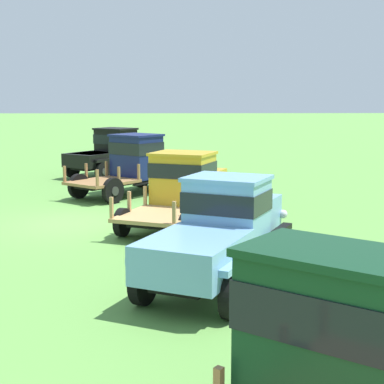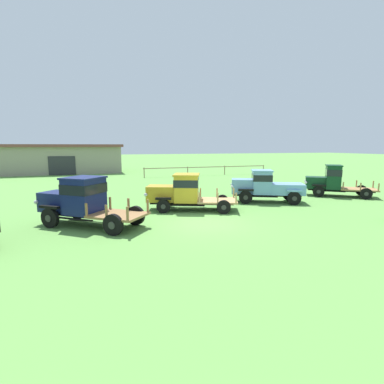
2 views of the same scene
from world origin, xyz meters
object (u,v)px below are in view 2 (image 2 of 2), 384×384
vintage_truck_back_of_row (331,181)px  vintage_truck_second_in_line (81,200)px  vintage_truck_far_side (266,186)px  vintage_truck_midrow_center (183,191)px  farm_shed (39,159)px

vintage_truck_back_of_row → vintage_truck_second_in_line: bearing=-170.6°
vintage_truck_second_in_line → vintage_truck_far_side: bearing=11.4°
vintage_truck_second_in_line → vintage_truck_back_of_row: vintage_truck_back_of_row is taller
vintage_truck_far_side → vintage_truck_back_of_row: bearing=5.4°
vintage_truck_midrow_center → vintage_truck_far_side: bearing=6.0°
vintage_truck_second_in_line → vintage_truck_back_of_row: (17.37, 2.87, -0.06)m
farm_shed → vintage_truck_back_of_row: 36.39m
vintage_truck_second_in_line → vintage_truck_back_of_row: 17.61m
farm_shed → vintage_truck_back_of_row: bearing=-50.0°
farm_shed → vintage_truck_far_side: (17.39, -28.44, -0.88)m
farm_shed → vintage_truck_second_in_line: bearing=-78.9°
vintage_truck_back_of_row → vintage_truck_far_side: bearing=-174.6°
vintage_truck_second_in_line → vintage_truck_midrow_center: (5.47, 1.68, -0.10)m
vintage_truck_second_in_line → vintage_truck_far_side: vintage_truck_second_in_line is taller
vintage_truck_back_of_row → vintage_truck_midrow_center: bearing=-174.3°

